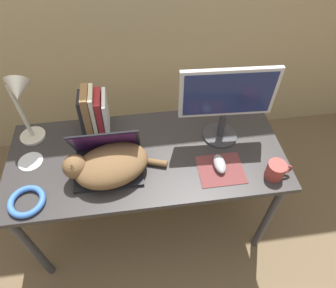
# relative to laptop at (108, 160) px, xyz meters

# --- Properties ---
(ground_plane) EXTENTS (12.00, 12.00, 0.00)m
(ground_plane) POSITION_rel_laptop_xyz_m (0.19, -0.26, -0.76)
(ground_plane) COLOR brown
(desk) EXTENTS (1.39, 0.60, 0.72)m
(desk) POSITION_rel_laptop_xyz_m (0.19, 0.04, -0.13)
(desk) COLOR #2D2B2B
(desk) RESTS_ON ground_plane
(laptop) EXTENTS (0.32, 0.25, 0.24)m
(laptop) POSITION_rel_laptop_xyz_m (0.00, 0.00, 0.00)
(laptop) COLOR black
(laptop) RESTS_ON desk
(cat) EXTENTS (0.48, 0.33, 0.16)m
(cat) POSITION_rel_laptop_xyz_m (0.01, -0.05, 0.03)
(cat) COLOR brown
(cat) RESTS_ON desk
(external_monitor) EXTENTS (0.45, 0.18, 0.42)m
(external_monitor) POSITION_rel_laptop_xyz_m (0.58, 0.12, 0.20)
(external_monitor) COLOR #333338
(external_monitor) RESTS_ON desk
(mousepad) EXTENTS (0.22, 0.19, 0.00)m
(mousepad) POSITION_rel_laptop_xyz_m (0.53, -0.10, -0.04)
(mousepad) COLOR brown
(mousepad) RESTS_ON desk
(computer_mouse) EXTENTS (0.06, 0.11, 0.04)m
(computer_mouse) POSITION_rel_laptop_xyz_m (0.53, -0.08, -0.02)
(computer_mouse) COLOR #99999E
(computer_mouse) RESTS_ON mousepad
(book_row) EXTENTS (0.15, 0.16, 0.26)m
(book_row) POSITION_rel_laptop_xyz_m (-0.06, 0.26, 0.07)
(book_row) COLOR #232328
(book_row) RESTS_ON desk
(desk_lamp) EXTENTS (0.17, 0.17, 0.41)m
(desk_lamp) POSITION_rel_laptop_xyz_m (-0.36, 0.22, 0.23)
(desk_lamp) COLOR beige
(desk_lamp) RESTS_ON desk
(cable_coil) EXTENTS (0.16, 0.16, 0.03)m
(cable_coil) POSITION_rel_laptop_xyz_m (-0.36, -0.16, -0.03)
(cable_coil) COLOR blue
(cable_coil) RESTS_ON desk
(mug) EXTENTS (0.13, 0.09, 0.09)m
(mug) POSITION_rel_laptop_xyz_m (0.78, -0.16, -0.00)
(mug) COLOR #993833
(mug) RESTS_ON desk
(cd_disc) EXTENTS (0.12, 0.12, 0.00)m
(cd_disc) POSITION_rel_laptop_xyz_m (-0.39, 0.08, -0.04)
(cd_disc) COLOR silver
(cd_disc) RESTS_ON desk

